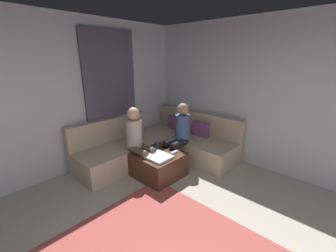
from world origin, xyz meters
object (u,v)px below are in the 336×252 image
object	(u,v)px
ottoman	(159,164)
person_on_couch_side	(138,139)
game_remote	(175,152)
coffee_mug	(157,145)
sectional_couch	(160,145)
person_on_couch_back	(179,132)

from	to	relation	value
ottoman	person_on_couch_side	world-z (taller)	person_on_couch_side
game_remote	coffee_mug	bearing A→B (deg)	-174.29
ottoman	coffee_mug	distance (m)	0.38
sectional_couch	person_on_couch_back	world-z (taller)	person_on_couch_back
ottoman	person_on_couch_side	xyz separation A→B (m)	(-0.33, -0.17, 0.45)
sectional_couch	game_remote	world-z (taller)	sectional_couch
sectional_couch	person_on_couch_back	size ratio (longest dim) A/B	2.12
game_remote	person_on_couch_side	xyz separation A→B (m)	(-0.51, -0.39, 0.23)
game_remote	sectional_couch	bearing A→B (deg)	155.19
sectional_couch	ottoman	xyz separation A→B (m)	(0.48, -0.53, -0.07)
person_on_couch_side	person_on_couch_back	bearing A→B (deg)	157.36
ottoman	coffee_mug	size ratio (longest dim) A/B	8.00
person_on_couch_side	sectional_couch	bearing A→B (deg)	-167.97
coffee_mug	person_on_couch_back	size ratio (longest dim) A/B	0.08
ottoman	person_on_couch_back	world-z (taller)	person_on_couch_back
ottoman	person_on_couch_side	bearing A→B (deg)	-153.19
ottoman	coffee_mug	xyz separation A→B (m)	(-0.22, 0.18, 0.26)
person_on_couch_side	game_remote	bearing A→B (deg)	127.12
ottoman	game_remote	xyz separation A→B (m)	(0.18, 0.22, 0.22)
sectional_couch	person_on_couch_back	xyz separation A→B (m)	(0.46, 0.06, 0.38)
ottoman	person_on_couch_back	size ratio (longest dim) A/B	0.63
coffee_mug	person_on_couch_side	xyz separation A→B (m)	(-0.11, -0.35, 0.19)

